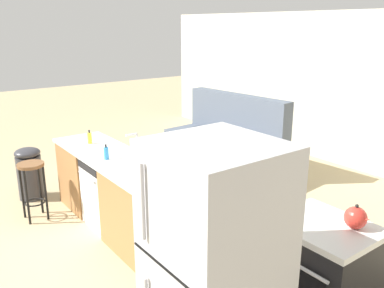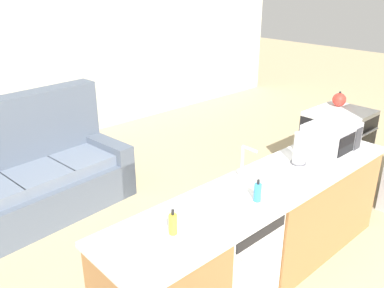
% 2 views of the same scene
% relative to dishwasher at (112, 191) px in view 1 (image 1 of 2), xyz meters
% --- Properties ---
extents(ground_plane, '(24.00, 24.00, 0.00)m').
position_rel_dishwasher_xyz_m(ground_plane, '(0.25, 0.00, -0.42)').
color(ground_plane, tan).
extents(wall_back, '(10.00, 0.06, 2.60)m').
position_rel_dishwasher_xyz_m(wall_back, '(0.55, 4.20, 0.88)').
color(wall_back, beige).
rests_on(wall_back, ground_plane).
extents(kitchen_counter, '(2.94, 0.66, 0.90)m').
position_rel_dishwasher_xyz_m(kitchen_counter, '(0.49, 0.00, -0.00)').
color(kitchen_counter, '#9E6B3D').
rests_on(kitchen_counter, ground_plane).
extents(dishwasher, '(0.58, 0.61, 0.84)m').
position_rel_dishwasher_xyz_m(dishwasher, '(0.00, 0.00, 0.00)').
color(dishwasher, white).
rests_on(dishwasher, ground_plane).
extents(stove_range, '(0.76, 0.68, 0.90)m').
position_rel_dishwasher_xyz_m(stove_range, '(2.60, 0.55, 0.03)').
color(stove_range, black).
rests_on(stove_range, ground_plane).
extents(refrigerator, '(0.72, 0.73, 1.74)m').
position_rel_dishwasher_xyz_m(refrigerator, '(2.60, -0.55, 0.45)').
color(refrigerator, '#B7B7BC').
rests_on(refrigerator, ground_plane).
extents(microwave, '(0.50, 0.37, 0.28)m').
position_rel_dishwasher_xyz_m(microwave, '(1.37, -0.00, 0.62)').
color(microwave, '#B7B7BC').
rests_on(microwave, kitchen_counter).
extents(sink_faucet, '(0.07, 0.18, 0.30)m').
position_rel_dishwasher_xyz_m(sink_faucet, '(0.33, 0.17, 0.61)').
color(sink_faucet, silver).
rests_on(sink_faucet, kitchen_counter).
extents(paper_towel_roll, '(0.14, 0.14, 0.28)m').
position_rel_dishwasher_xyz_m(paper_towel_roll, '(0.93, 0.05, 0.62)').
color(paper_towel_roll, '#4C4C51').
rests_on(paper_towel_roll, kitchen_counter).
extents(soap_bottle, '(0.06, 0.06, 0.18)m').
position_rel_dishwasher_xyz_m(soap_bottle, '(0.16, -0.12, 0.55)').
color(soap_bottle, '#338CCC').
rests_on(soap_bottle, kitchen_counter).
extents(dish_soap_bottle, '(0.06, 0.06, 0.18)m').
position_rel_dishwasher_xyz_m(dish_soap_bottle, '(-0.56, -0.01, 0.55)').
color(dish_soap_bottle, yellow).
rests_on(dish_soap_bottle, kitchen_counter).
extents(kettle, '(0.21, 0.17, 0.19)m').
position_rel_dishwasher_xyz_m(kettle, '(2.77, 0.68, 0.56)').
color(kettle, red).
rests_on(kettle, stove_range).
extents(bar_stool, '(0.32, 0.32, 0.74)m').
position_rel_dishwasher_xyz_m(bar_stool, '(-0.70, -0.74, 0.11)').
color(bar_stool, brown).
rests_on(bar_stool, ground_plane).
extents(trash_bin, '(0.35, 0.35, 0.74)m').
position_rel_dishwasher_xyz_m(trash_bin, '(-1.39, -0.59, -0.04)').
color(trash_bin, '#333338').
rests_on(trash_bin, ground_plane).
extents(couch, '(2.07, 1.07, 1.27)m').
position_rel_dishwasher_xyz_m(couch, '(-0.58, 2.38, -0.03)').
color(couch, '#515B6B').
rests_on(couch, ground_plane).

